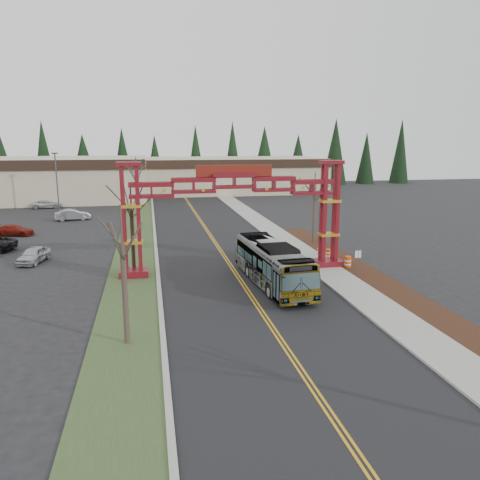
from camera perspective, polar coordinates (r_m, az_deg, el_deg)
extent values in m
plane|color=black|center=(21.91, 8.16, -16.52)|extent=(200.00, 200.00, 0.00)
cube|color=black|center=(44.85, -2.29, -1.46)|extent=(12.00, 110.00, 0.02)
cube|color=#C98F17|center=(44.83, -2.44, -1.45)|extent=(0.12, 100.00, 0.01)
cube|color=#C98F17|center=(44.87, -2.14, -1.44)|extent=(0.12, 100.00, 0.01)
cube|color=#A0A09B|center=(46.14, 5.28, -1.04)|extent=(0.30, 110.00, 0.15)
cube|color=gray|center=(46.56, 7.00, -0.96)|extent=(2.60, 110.00, 0.14)
cube|color=black|center=(34.35, 18.95, -6.25)|extent=(2.60, 50.00, 0.12)
cube|color=#324522|center=(44.39, -12.55, -1.85)|extent=(4.00, 110.00, 0.08)
cube|color=#A0A09B|center=(44.36, -10.17, -1.71)|extent=(0.30, 110.00, 0.15)
cube|color=#5B0C11|center=(37.55, -12.81, -3.97)|extent=(2.20, 1.60, 0.60)
cube|color=#5B0C11|center=(36.31, -14.00, 2.39)|extent=(0.28, 0.28, 8.00)
cube|color=#5B0C11|center=(36.26, -12.27, 2.47)|extent=(0.28, 0.28, 8.00)
cube|color=#5B0C11|center=(37.00, -13.95, 2.57)|extent=(0.28, 0.28, 8.00)
cube|color=#5B0C11|center=(36.95, -12.25, 2.64)|extent=(0.28, 0.28, 8.00)
cube|color=gold|center=(36.95, -12.99, -0.24)|extent=(1.60, 1.10, 0.22)
cube|color=gold|center=(36.48, -13.19, 4.07)|extent=(1.60, 1.10, 0.22)
cube|color=#5B0C11|center=(36.20, -13.43, 9.01)|extent=(1.80, 1.20, 0.30)
cube|color=#5B0C11|center=(40.25, 10.61, -2.80)|extent=(2.20, 1.60, 0.60)
cube|color=#5B0C11|center=(38.87, 10.28, 3.17)|extent=(0.28, 0.28, 8.00)
cube|color=#5B0C11|center=(39.28, 11.78, 3.20)|extent=(0.28, 0.28, 8.00)
cube|color=#5B0C11|center=(39.51, 9.92, 3.32)|extent=(0.28, 0.28, 8.00)
cube|color=#5B0C11|center=(39.92, 11.40, 3.35)|extent=(0.28, 0.28, 8.00)
cube|color=gold|center=(39.69, 10.75, 0.69)|extent=(1.60, 1.10, 0.22)
cube|color=gold|center=(39.25, 10.90, 4.70)|extent=(1.60, 1.10, 0.22)
cube|color=#5B0C11|center=(39.00, 11.09, 9.30)|extent=(1.80, 1.20, 0.30)
cube|color=#5B0C11|center=(36.84, -0.71, 7.43)|extent=(16.00, 0.90, 1.00)
cube|color=#5B0C11|center=(36.92, -0.71, 6.03)|extent=(16.00, 0.90, 0.60)
cube|color=maroon|center=(36.80, -0.71, 8.44)|extent=(6.00, 0.25, 0.90)
cube|color=#BEB191|center=(93.37, -25.70, 6.69)|extent=(46.00, 22.00, 7.50)
cube|color=#BEB191|center=(99.76, -1.43, 7.98)|extent=(38.00, 20.00, 7.00)
cube|color=black|center=(89.68, -0.35, 9.26)|extent=(38.00, 0.40, 1.60)
cone|color=black|center=(114.60, -27.26, 8.69)|extent=(5.60, 5.60, 13.00)
cylinder|color=#382D26|center=(114.93, -26.98, 5.86)|extent=(0.80, 0.80, 1.60)
cone|color=black|center=(112.57, -23.05, 9.02)|extent=(5.60, 5.60, 13.00)
cylinder|color=#382D26|center=(112.91, -22.82, 6.14)|extent=(0.80, 0.80, 1.60)
cone|color=black|center=(111.15, -18.72, 9.31)|extent=(5.60, 5.60, 13.00)
cylinder|color=#382D26|center=(111.49, -18.52, 6.39)|extent=(0.80, 0.80, 1.60)
cone|color=black|center=(110.36, -14.28, 9.56)|extent=(5.60, 5.60, 13.00)
cylinder|color=#382D26|center=(110.71, -14.13, 6.61)|extent=(0.80, 0.80, 1.60)
cone|color=black|center=(110.23, -9.81, 9.75)|extent=(5.60, 5.60, 13.00)
cylinder|color=#382D26|center=(110.58, -9.70, 6.80)|extent=(0.80, 0.80, 1.60)
cone|color=black|center=(110.76, -5.34, 9.88)|extent=(5.60, 5.60, 13.00)
cylinder|color=#382D26|center=(111.11, -5.29, 6.94)|extent=(0.80, 0.80, 1.60)
cone|color=black|center=(111.93, -0.94, 9.95)|extent=(5.60, 5.60, 13.00)
cylinder|color=#382D26|center=(112.27, -0.93, 7.04)|extent=(0.80, 0.80, 1.60)
cone|color=black|center=(113.72, 3.34, 9.96)|extent=(5.60, 5.60, 13.00)
cylinder|color=#382D26|center=(114.06, 3.31, 7.10)|extent=(0.80, 0.80, 1.60)
cone|color=black|center=(116.11, 7.47, 9.92)|extent=(5.60, 5.60, 13.00)
cylinder|color=#382D26|center=(116.44, 7.39, 7.12)|extent=(0.80, 0.80, 1.60)
cone|color=black|center=(119.06, 11.41, 9.84)|extent=(5.60, 5.60, 13.00)
cylinder|color=#382D26|center=(119.39, 11.30, 7.10)|extent=(0.80, 0.80, 1.60)
cone|color=black|center=(122.53, 15.15, 9.71)|extent=(5.60, 5.60, 13.00)
cylinder|color=#382D26|center=(122.85, 15.00, 7.06)|extent=(0.80, 0.80, 1.60)
cone|color=black|center=(126.48, 18.66, 9.56)|extent=(5.60, 5.60, 13.00)
cylinder|color=#382D26|center=(126.78, 18.49, 6.99)|extent=(0.80, 0.80, 1.60)
imported|color=#97999E|center=(34.44, 3.97, -2.94)|extent=(3.45, 11.47, 3.15)
imported|color=#A5A8AD|center=(42.19, 1.10, -1.39)|extent=(2.06, 4.25, 1.34)
imported|color=#B0B1B8|center=(44.59, -23.85, -1.67)|extent=(2.52, 4.34, 1.39)
imported|color=maroon|center=(58.30, -25.83, 1.09)|extent=(4.56, 2.60, 1.24)
imported|color=#94969B|center=(66.73, -19.73, 2.92)|extent=(4.71, 2.39, 1.48)
imported|color=silver|center=(80.32, -22.44, 4.05)|extent=(4.75, 2.60, 1.26)
cylinder|color=#382D26|center=(24.83, -13.85, -6.47)|extent=(0.29, 0.29, 5.41)
cylinder|color=#382D26|center=(23.95, -14.28, 1.78)|extent=(0.11, 0.11, 2.01)
cylinder|color=#382D26|center=(38.02, -12.92, -0.33)|extent=(0.32, 0.32, 5.03)
cylinder|color=#382D26|center=(37.45, -13.17, 4.91)|extent=(0.12, 0.12, 2.17)
cylinder|color=#382D26|center=(57.14, -12.39, 4.41)|extent=(0.34, 0.34, 6.37)
cylinder|color=#382D26|center=(56.76, -12.58, 8.66)|extent=(0.13, 0.13, 2.34)
cylinder|color=#382D26|center=(48.82, 8.99, 2.73)|extent=(0.29, 0.29, 5.42)
cylinder|color=#382D26|center=(48.38, 9.13, 6.96)|extent=(0.11, 0.11, 1.99)
cylinder|color=#3F3F44|center=(74.55, -21.41, 6.43)|extent=(0.19, 0.19, 8.58)
cube|color=#3F3F44|center=(74.32, -21.67, 9.79)|extent=(0.76, 0.38, 0.24)
cylinder|color=#3F3F44|center=(37.68, 14.15, -2.81)|extent=(0.06, 0.06, 2.08)
cube|color=white|center=(37.50, 14.21, -1.69)|extent=(0.47, 0.08, 0.57)
cylinder|color=#D34D0B|center=(40.01, 13.00, -2.67)|extent=(0.54, 0.54, 1.04)
cylinder|color=white|center=(39.97, 13.01, -2.45)|extent=(0.56, 0.56, 0.12)
cylinder|color=white|center=(40.05, 12.99, -2.88)|extent=(0.56, 0.56, 0.12)
cylinder|color=#D34D0B|center=(42.83, 10.72, -1.69)|extent=(0.47, 0.47, 0.91)
cylinder|color=white|center=(42.80, 10.72, -1.52)|extent=(0.49, 0.49, 0.11)
cylinder|color=white|center=(42.86, 10.71, -1.87)|extent=(0.49, 0.49, 0.11)
cylinder|color=#D34D0B|center=(44.24, 9.73, -1.23)|extent=(0.47, 0.47, 0.90)
cylinder|color=white|center=(44.21, 9.73, -1.06)|extent=(0.49, 0.49, 0.11)
cylinder|color=white|center=(44.27, 9.72, -1.40)|extent=(0.49, 0.49, 0.11)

